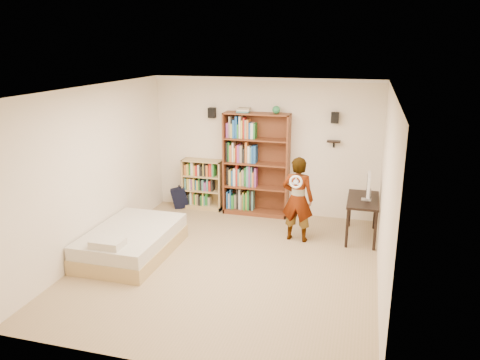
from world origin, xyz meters
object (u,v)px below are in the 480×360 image
object	(u,v)px
tall_bookshelf	(256,165)
daybed	(132,238)
low_bookshelf	(203,184)
computer_desk	(362,218)
person	(298,199)

from	to	relation	value
tall_bookshelf	daybed	distance (m)	2.92
tall_bookshelf	low_bookshelf	world-z (taller)	tall_bookshelf
tall_bookshelf	computer_desk	size ratio (longest dim) A/B	1.92
low_bookshelf	person	size ratio (longest dim) A/B	0.69
tall_bookshelf	computer_desk	distance (m)	2.29
low_bookshelf	computer_desk	distance (m)	3.31
daybed	person	size ratio (longest dim) A/B	1.25
daybed	person	world-z (taller)	person
person	computer_desk	bearing A→B (deg)	-155.09
tall_bookshelf	daybed	xyz separation A→B (m)	(-1.51, -2.39, -0.75)
computer_desk	daybed	world-z (taller)	computer_desk
low_bookshelf	person	bearing A→B (deg)	-27.73
tall_bookshelf	low_bookshelf	xyz separation A→B (m)	(-1.14, 0.03, -0.50)
low_bookshelf	daybed	xyz separation A→B (m)	(-0.36, -2.42, -0.24)
tall_bookshelf	low_bookshelf	size ratio (longest dim) A/B	1.97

